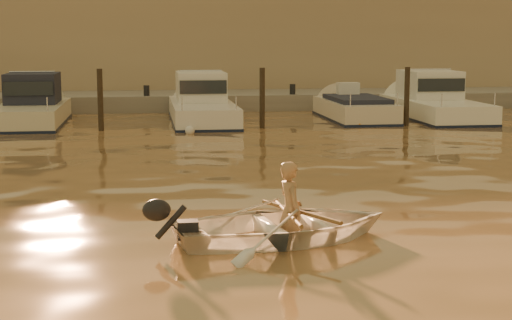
{
  "coord_description": "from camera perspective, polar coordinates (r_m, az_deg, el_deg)",
  "views": [
    {
      "loc": [
        -4.06,
        -11.98,
        3.03
      ],
      "look_at": [
        -2.04,
        2.29,
        0.75
      ],
      "focal_mm": 55.0,
      "sensor_mm": 36.0,
      "label": 1
    }
  ],
  "objects": [
    {
      "name": "fender_c",
      "position": [
        24.75,
        -4.83,
        2.16
      ],
      "size": [
        0.3,
        0.3,
        0.3
      ],
      "primitive_type": "sphere",
      "color": "silver",
      "rests_on": "ground_plane"
    },
    {
      "name": "quay",
      "position": [
        33.85,
        -1.15,
        4.1
      ],
      "size": [
        52.0,
        4.0,
        1.0
      ],
      "primitive_type": "cube",
      "color": "gray",
      "rests_on": "ground_plane"
    },
    {
      "name": "moored_boat_1",
      "position": [
        28.36,
        -16.02,
        3.77
      ],
      "size": [
        2.18,
        6.52,
        1.75
      ],
      "primitive_type": null,
      "color": "beige",
      "rests_on": "ground_plane"
    },
    {
      "name": "waterfront_building",
      "position": [
        39.2,
        -2.14,
        8.06
      ],
      "size": [
        46.0,
        7.0,
        4.8
      ],
      "primitive_type": "cube",
      "color": "#9E8466",
      "rests_on": "quay"
    },
    {
      "name": "ground_plane",
      "position": [
        13.01,
        10.39,
        -4.63
      ],
      "size": [
        160.0,
        160.0,
        0.0
      ],
      "primitive_type": "plane",
      "color": "#95653B",
      "rests_on": "ground"
    },
    {
      "name": "oar_starboard",
      "position": [
        11.76,
        2.29,
        -3.84
      ],
      "size": [
        0.07,
        2.1,
        0.13
      ],
      "primitive_type": "cylinder",
      "rotation": [
        1.54,
        0.0,
        0.01
      ],
      "color": "olive",
      "rests_on": "dinghy"
    },
    {
      "name": "moored_boat_2",
      "position": [
        28.16,
        -3.94,
        4.06
      ],
      "size": [
        2.16,
        7.28,
        1.75
      ],
      "primitive_type": null,
      "color": "silver",
      "rests_on": "ground_plane"
    },
    {
      "name": "moored_boat_3",
      "position": [
        29.14,
        7.17,
        3.39
      ],
      "size": [
        2.03,
        5.88,
        0.95
      ],
      "primitive_type": null,
      "color": "beige",
      "rests_on": "ground_plane"
    },
    {
      "name": "fender_b",
      "position": [
        26.3,
        -15.85,
        2.25
      ],
      "size": [
        0.3,
        0.3,
        0.3
      ],
      "primitive_type": "sphere",
      "color": "orange",
      "rests_on": "ground_plane"
    },
    {
      "name": "person",
      "position": [
        11.77,
        2.51,
        -3.7
      ],
      "size": [
        0.45,
        0.6,
        1.49
      ],
      "primitive_type": "imported",
      "rotation": [
        0.0,
        0.0,
        1.75
      ],
      "color": "#A47B52",
      "rests_on": "dinghy"
    },
    {
      "name": "outboard_motor",
      "position": [
        11.35,
        -5.09,
        -5.06
      ],
      "size": [
        0.96,
        0.56,
        0.7
      ],
      "primitive_type": null,
      "rotation": [
        0.0,
        0.0,
        0.18
      ],
      "color": "black",
      "rests_on": "dinghy"
    },
    {
      "name": "piling_3",
      "position": [
        27.34,
        10.9,
        4.36
      ],
      "size": [
        0.18,
        0.18,
        2.2
      ],
      "primitive_type": "cylinder",
      "color": "#2D2319",
      "rests_on": "ground_plane"
    },
    {
      "name": "oar_port",
      "position": [
        11.83,
        3.19,
        -3.77
      ],
      "size": [
        0.85,
        1.97,
        0.13
      ],
      "primitive_type": "cylinder",
      "rotation": [
        1.54,
        0.0,
        0.39
      ],
      "color": "brown",
      "rests_on": "dinghy"
    },
    {
      "name": "moored_boat_4",
      "position": [
        30.06,
        12.88,
        4.17
      ],
      "size": [
        2.33,
        7.16,
        1.75
      ],
      "primitive_type": null,
      "color": "white",
      "rests_on": "ground_plane"
    },
    {
      "name": "dinghy",
      "position": [
        11.79,
        2.05,
        -4.79
      ],
      "size": [
        3.69,
        2.92,
        0.69
      ],
      "primitive_type": "imported",
      "rotation": [
        0.0,
        0.0,
        1.75
      ],
      "color": "white",
      "rests_on": "ground_plane"
    },
    {
      "name": "fender_d",
      "position": [
        26.72,
        7.47,
        2.61
      ],
      "size": [
        0.3,
        0.3,
        0.3
      ],
      "primitive_type": "sphere",
      "color": "orange",
      "rests_on": "ground_plane"
    },
    {
      "name": "fender_e",
      "position": [
        27.55,
        15.77,
        2.54
      ],
      "size": [
        0.3,
        0.3,
        0.3
      ],
      "primitive_type": "sphere",
      "color": "silver",
      "rests_on": "ground_plane"
    },
    {
      "name": "piling_1",
      "position": [
        25.91,
        -11.25,
        4.1
      ],
      "size": [
        0.18,
        0.18,
        2.2
      ],
      "primitive_type": "cylinder",
      "color": "#2D2319",
      "rests_on": "ground_plane"
    },
    {
      "name": "piling_2",
      "position": [
        26.16,
        0.45,
        4.31
      ],
      "size": [
        0.18,
        0.18,
        2.2
      ],
      "primitive_type": "cylinder",
      "color": "#2D2319",
      "rests_on": "ground_plane"
    }
  ]
}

